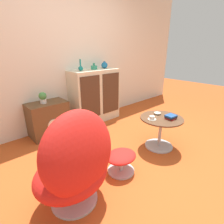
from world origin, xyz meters
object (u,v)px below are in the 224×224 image
ottoman (121,158)px  vase_inner_left (94,67)px  book_stack (171,117)px  coffee_table (160,128)px  sideboard (95,96)px  potted_plant (43,97)px  teacup (152,118)px  egg_chair (76,164)px  vase_leftmost (81,68)px  vase_inner_right (104,65)px  bowl (157,113)px  tv_console (49,119)px

ottoman → vase_inner_left: size_ratio=3.23×
ottoman → book_stack: size_ratio=2.35×
vase_inner_left → book_stack: (0.12, -1.59, -0.56)m
ottoman → coffee_table: coffee_table is taller
sideboard → potted_plant: size_ratio=5.64×
sideboard → teacup: size_ratio=8.51×
potted_plant → egg_chair: bearing=-103.2°
vase_leftmost → vase_inner_right: bearing=-0.0°
ottoman → teacup: (0.67, 0.06, 0.31)m
sideboard → ottoman: (-0.75, -1.48, -0.33)m
vase_inner_left → book_stack: bearing=-85.6°
vase_inner_left → book_stack: size_ratio=0.73×
egg_chair → vase_leftmost: bearing=54.8°
vase_inner_right → book_stack: 1.70m
ottoman → book_stack: bearing=-6.6°
vase_leftmost → book_stack: size_ratio=1.25×
ottoman → potted_plant: 1.59m
potted_plant → bowl: size_ratio=1.71×
vase_leftmost → bowl: (0.43, -1.36, -0.58)m
coffee_table → vase_inner_left: (-0.07, 1.48, 0.75)m
egg_chair → vase_inner_left: size_ratio=8.42×
vase_leftmost → vase_inner_left: 0.30m
ottoman → teacup: size_ratio=3.15×
tv_console → vase_leftmost: size_ratio=3.10×
ottoman → potted_plant: potted_plant is taller
bowl → vase_leftmost: bearing=107.5°
vase_inner_right → potted_plant: (-1.28, 0.01, -0.41)m
sideboard → coffee_table: size_ratio=1.68×
coffee_table → ottoman: bearing=-179.5°
vase_inner_right → teacup: 1.58m
ottoman → coffee_table: (0.82, 0.01, 0.13)m
coffee_table → potted_plant: potted_plant is taller
ottoman → bowl: 0.95m
book_stack → vase_inner_right: bearing=85.3°
egg_chair → coffee_table: size_ratio=1.62×
vase_leftmost → vase_inner_left: size_ratio=1.72×
book_stack → coffee_table: bearing=117.4°
vase_leftmost → egg_chair: bearing=-125.2°
vase_inner_left → vase_inner_right: vase_inner_right is taller
teacup → book_stack: 0.27m
tv_console → egg_chair: bearing=-104.7°
book_stack → bowl: 0.23m
tv_console → teacup: (0.89, -1.43, 0.21)m
sideboard → tv_console: size_ratio=1.64×
egg_chair → ottoman: size_ratio=2.61×
vase_inner_left → bowl: vase_inner_left is taller
egg_chair → vase_inner_left: (1.39, 1.55, 0.60)m
potted_plant → book_stack: 1.97m
book_stack → potted_plant: bearing=125.7°
tv_console → coffee_table: 1.82m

